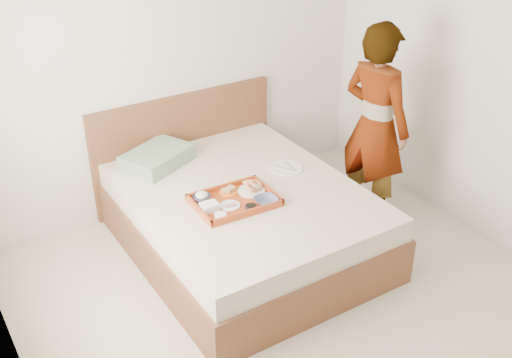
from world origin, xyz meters
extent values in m
cube|color=beige|center=(0.00, 0.00, 0.00)|extent=(3.50, 4.00, 0.01)
cube|color=silver|center=(0.00, 2.00, 1.30)|extent=(3.50, 0.01, 2.60)
cube|color=silver|center=(-1.75, 0.00, 1.30)|extent=(0.01, 4.00, 2.60)
cube|color=brown|center=(0.02, 1.00, 0.27)|extent=(1.65, 2.00, 0.53)
cube|color=brown|center=(0.02, 1.97, 0.47)|extent=(1.65, 0.06, 0.95)
cube|color=gray|center=(-0.35, 1.69, 0.59)|extent=(0.63, 0.54, 0.13)
cube|color=#AB4B1C|center=(-0.13, 0.86, 0.56)|extent=(0.59, 0.44, 0.05)
cylinder|color=white|center=(0.04, 0.92, 0.55)|extent=(0.21, 0.21, 0.01)
imported|color=#15173F|center=(0.04, 0.73, 0.57)|extent=(0.17, 0.17, 0.04)
cylinder|color=black|center=(-0.09, 0.71, 0.56)|extent=(0.09, 0.09, 0.03)
cylinder|color=white|center=(-0.19, 0.82, 0.55)|extent=(0.15, 0.15, 0.01)
cylinder|color=orange|center=(-0.11, 0.99, 0.55)|extent=(0.15, 0.15, 0.01)
imported|color=#15173F|center=(-0.32, 1.00, 0.57)|extent=(0.13, 0.13, 0.04)
cube|color=silver|center=(-0.34, 0.86, 0.57)|extent=(0.12, 0.10, 0.05)
cylinder|color=white|center=(-0.32, 0.73, 0.56)|extent=(0.09, 0.09, 0.03)
cylinder|color=white|center=(0.48, 1.10, 0.54)|extent=(0.29, 0.29, 0.01)
imported|color=silver|center=(1.14, 0.84, 0.83)|extent=(0.49, 0.66, 1.66)
camera|label=1|loc=(-2.00, -2.36, 2.81)|focal=43.10mm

